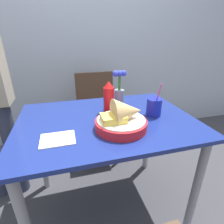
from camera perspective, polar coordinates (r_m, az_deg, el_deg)
name	(u,v)px	position (r m, az deg, el deg)	size (l,w,h in m)	color
ground_plane	(108,204)	(1.59, -1.39, -27.91)	(12.00, 12.00, 0.00)	#38383D
wall_window	(81,30)	(2.15, -10.24, 24.79)	(7.00, 0.06, 2.60)	#9EA8B7
dining_table	(107,134)	(1.15, -1.72, -7.27)	(1.08, 0.79, 0.77)	navy
chair_far_window	(97,108)	(1.89, -5.05, 1.16)	(0.40, 0.40, 0.90)	#473323
food_basket	(123,118)	(0.96, 3.68, -2.10)	(0.29, 0.29, 0.18)	red
ketchup_bottle	(109,97)	(1.15, -1.07, 4.76)	(0.07, 0.07, 0.21)	red
drink_cup	(154,108)	(1.15, 13.51, 1.41)	(0.10, 0.10, 0.22)	#192399
flower_vase	(119,91)	(1.26, 2.40, 6.76)	(0.10, 0.07, 0.26)	gray
napkin	(58,139)	(0.92, -17.29, -8.46)	(0.17, 0.14, 0.01)	white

